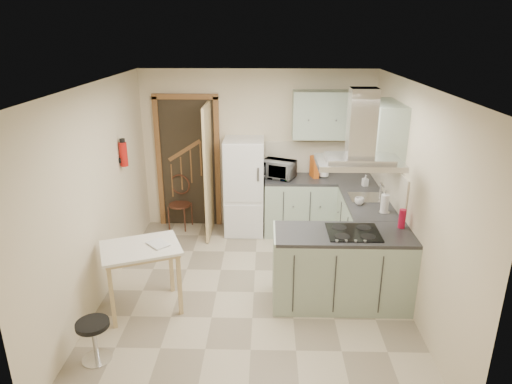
{
  "coord_description": "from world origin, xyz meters",
  "views": [
    {
      "loc": [
        0.15,
        -4.86,
        3.06
      ],
      "look_at": [
        0.02,
        0.45,
        1.15
      ],
      "focal_mm": 32.0,
      "sensor_mm": 36.0,
      "label": 1
    }
  ],
  "objects_px": {
    "drop_leaf_table": "(143,278)",
    "bentwood_chair": "(180,205)",
    "stool": "(95,341)",
    "extractor_hood": "(359,163)",
    "peninsula": "(342,268)",
    "fridge": "(244,187)",
    "microwave": "(278,169)"
  },
  "relations": [
    {
      "from": "fridge",
      "to": "extractor_hood",
      "type": "height_order",
      "value": "extractor_hood"
    },
    {
      "from": "fridge",
      "to": "bentwood_chair",
      "type": "distance_m",
      "value": 1.11
    },
    {
      "from": "stool",
      "to": "extractor_hood",
      "type": "bearing_deg",
      "value": 22.03
    },
    {
      "from": "stool",
      "to": "microwave",
      "type": "height_order",
      "value": "microwave"
    },
    {
      "from": "peninsula",
      "to": "extractor_hood",
      "type": "xyz_separation_m",
      "value": [
        0.1,
        0.0,
        1.27
      ]
    },
    {
      "from": "drop_leaf_table",
      "to": "bentwood_chair",
      "type": "bearing_deg",
      "value": 68.08
    },
    {
      "from": "drop_leaf_table",
      "to": "bentwood_chair",
      "type": "relative_size",
      "value": 1.08
    },
    {
      "from": "extractor_hood",
      "to": "bentwood_chair",
      "type": "xyz_separation_m",
      "value": [
        -2.37,
        2.1,
        -1.33
      ]
    },
    {
      "from": "fridge",
      "to": "microwave",
      "type": "xyz_separation_m",
      "value": [
        0.52,
        0.01,
        0.28
      ]
    },
    {
      "from": "drop_leaf_table",
      "to": "microwave",
      "type": "bearing_deg",
      "value": 32.27
    },
    {
      "from": "stool",
      "to": "drop_leaf_table",
      "type": "bearing_deg",
      "value": 73.52
    },
    {
      "from": "fridge",
      "to": "extractor_hood",
      "type": "bearing_deg",
      "value": -56.21
    },
    {
      "from": "bentwood_chair",
      "to": "stool",
      "type": "relative_size",
      "value": 1.82
    },
    {
      "from": "extractor_hood",
      "to": "bentwood_chair",
      "type": "distance_m",
      "value": 3.43
    },
    {
      "from": "bentwood_chair",
      "to": "stool",
      "type": "height_order",
      "value": "bentwood_chair"
    },
    {
      "from": "drop_leaf_table",
      "to": "stool",
      "type": "xyz_separation_m",
      "value": [
        -0.26,
        -0.88,
        -0.18
      ]
    },
    {
      "from": "fridge",
      "to": "stool",
      "type": "bearing_deg",
      "value": -113.18
    },
    {
      "from": "peninsula",
      "to": "stool",
      "type": "xyz_separation_m",
      "value": [
        -2.53,
        -1.06,
        -0.24
      ]
    },
    {
      "from": "extractor_hood",
      "to": "bentwood_chair",
      "type": "relative_size",
      "value": 1.15
    },
    {
      "from": "peninsula",
      "to": "bentwood_chair",
      "type": "bearing_deg",
      "value": 137.26
    },
    {
      "from": "drop_leaf_table",
      "to": "bentwood_chair",
      "type": "xyz_separation_m",
      "value": [
        -0.0,
        2.28,
        -0.0
      ]
    },
    {
      "from": "fridge",
      "to": "peninsula",
      "type": "bearing_deg",
      "value": -58.26
    },
    {
      "from": "extractor_hood",
      "to": "drop_leaf_table",
      "type": "height_order",
      "value": "extractor_hood"
    },
    {
      "from": "peninsula",
      "to": "stool",
      "type": "bearing_deg",
      "value": -157.18
    },
    {
      "from": "bentwood_chair",
      "to": "microwave",
      "type": "xyz_separation_m",
      "value": [
        1.57,
        -0.11,
        0.64
      ]
    },
    {
      "from": "peninsula",
      "to": "bentwood_chair",
      "type": "distance_m",
      "value": 3.09
    },
    {
      "from": "peninsula",
      "to": "bentwood_chair",
      "type": "height_order",
      "value": "peninsula"
    },
    {
      "from": "fridge",
      "to": "drop_leaf_table",
      "type": "distance_m",
      "value": 2.43
    },
    {
      "from": "stool",
      "to": "microwave",
      "type": "xyz_separation_m",
      "value": [
        1.82,
        3.05,
        0.82
      ]
    },
    {
      "from": "fridge",
      "to": "drop_leaf_table",
      "type": "bearing_deg",
      "value": -115.73
    },
    {
      "from": "extractor_hood",
      "to": "bentwood_chair",
      "type": "height_order",
      "value": "extractor_hood"
    },
    {
      "from": "stool",
      "to": "peninsula",
      "type": "bearing_deg",
      "value": 22.82
    }
  ]
}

